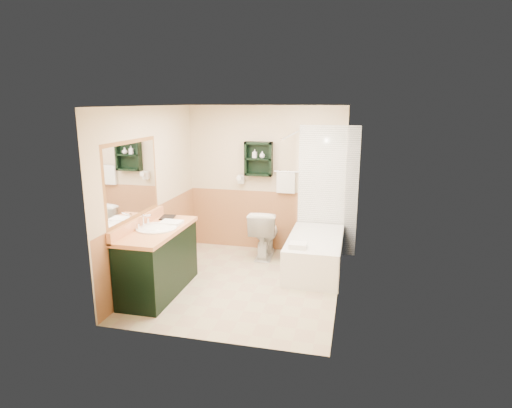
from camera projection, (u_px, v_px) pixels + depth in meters
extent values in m
plane|color=#BFB38B|center=(242.00, 283.00, 5.93)|extent=(3.00, 3.00, 0.00)
cube|color=beige|center=(266.00, 179.00, 7.09)|extent=(2.60, 0.04, 2.40)
cube|color=beige|center=(150.00, 194.00, 5.95)|extent=(0.04, 3.00, 2.40)
cube|color=beige|center=(343.00, 204.00, 5.35)|extent=(0.04, 3.00, 2.40)
cube|color=white|center=(241.00, 104.00, 5.37)|extent=(2.60, 3.00, 0.04)
cube|color=black|center=(258.00, 159.00, 6.92)|extent=(0.45, 0.15, 0.55)
cylinder|color=silver|center=(291.00, 134.00, 6.05)|extent=(0.03, 1.60, 0.03)
cube|color=black|center=(158.00, 261.00, 5.57)|extent=(0.59, 1.38, 0.87)
cube|color=white|center=(315.00, 254.00, 6.33)|extent=(0.78, 1.50, 0.52)
imported|color=white|center=(264.00, 233.00, 6.90)|extent=(0.48, 0.80, 0.77)
cube|color=white|center=(171.00, 223.00, 5.66)|extent=(0.28, 0.22, 0.04)
imported|color=black|center=(161.00, 209.00, 5.93)|extent=(0.19, 0.06, 0.25)
cube|color=white|center=(298.00, 245.00, 5.80)|extent=(0.23, 0.19, 0.07)
imported|color=white|center=(255.00, 156.00, 6.92)|extent=(0.08, 0.15, 0.07)
imported|color=white|center=(262.00, 155.00, 6.89)|extent=(0.10, 0.12, 0.09)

